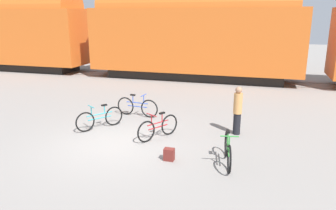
{
  "coord_description": "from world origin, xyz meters",
  "views": [
    {
      "loc": [
        4.2,
        -8.61,
        3.83
      ],
      "look_at": [
        1.38,
        0.9,
        1.1
      ],
      "focal_mm": 35.0,
      "sensor_mm": 36.0,
      "label": 1
    }
  ],
  "objects_px": {
    "freight_train": "(194,30)",
    "backpack": "(169,154)",
    "bicycle_teal": "(100,118)",
    "person_in_tan": "(238,110)",
    "bicycle_green": "(228,150)",
    "bicycle_blue": "(137,107)",
    "bicycle_maroon": "(158,127)"
  },
  "relations": [
    {
      "from": "freight_train",
      "to": "backpack",
      "type": "xyz_separation_m",
      "value": [
        1.89,
        -11.78,
        -2.81
      ]
    },
    {
      "from": "bicycle_teal",
      "to": "person_in_tan",
      "type": "relative_size",
      "value": 0.93
    },
    {
      "from": "bicycle_green",
      "to": "person_in_tan",
      "type": "distance_m",
      "value": 2.42
    },
    {
      "from": "bicycle_blue",
      "to": "backpack",
      "type": "distance_m",
      "value": 4.26
    },
    {
      "from": "freight_train",
      "to": "bicycle_green",
      "type": "height_order",
      "value": "freight_train"
    },
    {
      "from": "freight_train",
      "to": "bicycle_green",
      "type": "bearing_deg",
      "value": -73.43
    },
    {
      "from": "backpack",
      "to": "freight_train",
      "type": "bearing_deg",
      "value": 99.11
    },
    {
      "from": "bicycle_maroon",
      "to": "person_in_tan",
      "type": "xyz_separation_m",
      "value": [
        2.38,
        1.11,
        0.46
      ]
    },
    {
      "from": "bicycle_green",
      "to": "person_in_tan",
      "type": "xyz_separation_m",
      "value": [
        0.03,
        2.38,
        0.45
      ]
    },
    {
      "from": "bicycle_blue",
      "to": "person_in_tan",
      "type": "bearing_deg",
      "value": -13.59
    },
    {
      "from": "bicycle_blue",
      "to": "bicycle_teal",
      "type": "bearing_deg",
      "value": -112.21
    },
    {
      "from": "bicycle_blue",
      "to": "bicycle_teal",
      "type": "height_order",
      "value": "bicycle_blue"
    },
    {
      "from": "bicycle_blue",
      "to": "person_in_tan",
      "type": "height_order",
      "value": "person_in_tan"
    },
    {
      "from": "bicycle_green",
      "to": "backpack",
      "type": "distance_m",
      "value": 1.58
    },
    {
      "from": "bicycle_green",
      "to": "bicycle_teal",
      "type": "bearing_deg",
      "value": 160.86
    },
    {
      "from": "bicycle_blue",
      "to": "bicycle_maroon",
      "type": "bearing_deg",
      "value": -53.34
    },
    {
      "from": "bicycle_blue",
      "to": "bicycle_green",
      "type": "distance_m",
      "value": 5.11
    },
    {
      "from": "bicycle_maroon",
      "to": "backpack",
      "type": "xyz_separation_m",
      "value": [
        0.81,
        -1.49,
        -0.2
      ]
    },
    {
      "from": "bicycle_green",
      "to": "bicycle_maroon",
      "type": "bearing_deg",
      "value": 151.67
    },
    {
      "from": "bicycle_blue",
      "to": "bicycle_green",
      "type": "height_order",
      "value": "bicycle_green"
    },
    {
      "from": "bicycle_green",
      "to": "backpack",
      "type": "bearing_deg",
      "value": -171.69
    },
    {
      "from": "freight_train",
      "to": "bicycle_teal",
      "type": "relative_size",
      "value": 27.07
    },
    {
      "from": "bicycle_blue",
      "to": "bicycle_green",
      "type": "bearing_deg",
      "value": -40.57
    },
    {
      "from": "freight_train",
      "to": "bicycle_green",
      "type": "distance_m",
      "value": 12.33
    },
    {
      "from": "freight_train",
      "to": "bicycle_maroon",
      "type": "distance_m",
      "value": 10.67
    },
    {
      "from": "freight_train",
      "to": "bicycle_blue",
      "type": "distance_m",
      "value": 8.64
    },
    {
      "from": "bicycle_blue",
      "to": "bicycle_green",
      "type": "relative_size",
      "value": 1.03
    },
    {
      "from": "freight_train",
      "to": "person_in_tan",
      "type": "relative_size",
      "value": 25.06
    },
    {
      "from": "bicycle_maroon",
      "to": "person_in_tan",
      "type": "bearing_deg",
      "value": 25.05
    },
    {
      "from": "bicycle_green",
      "to": "backpack",
      "type": "height_order",
      "value": "bicycle_green"
    },
    {
      "from": "bicycle_teal",
      "to": "bicycle_maroon",
      "type": "height_order",
      "value": "bicycle_teal"
    },
    {
      "from": "freight_train",
      "to": "bicycle_teal",
      "type": "bearing_deg",
      "value": -96.6
    }
  ]
}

